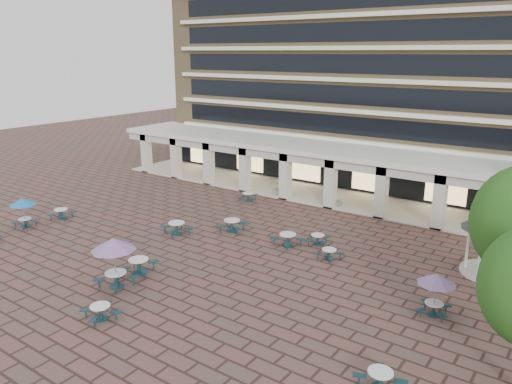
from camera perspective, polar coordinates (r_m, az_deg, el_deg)
ground at (r=31.70m, az=-5.56°, el=-6.57°), size 120.00×120.00×0.00m
apartment_building at (r=51.26m, az=13.84°, el=15.99°), size 40.00×15.50×25.20m
retail_arcade at (r=42.55m, az=7.54°, el=3.40°), size 42.00×6.60×4.40m
picnic_table_1 at (r=24.80m, az=-17.35°, el=-12.86°), size 1.86×1.86×0.71m
picnic_table_2 at (r=28.97m, az=-13.26°, el=-8.08°), size 2.29×2.29×0.84m
picnic_table_3 at (r=20.10m, az=14.00°, el=-19.95°), size 1.96×1.96×0.72m
picnic_table_4 at (r=38.47m, az=-25.11°, el=-1.12°), size 1.86×1.86×2.14m
picnic_table_5 at (r=34.39m, az=-9.06°, el=-3.98°), size 2.29×2.29×0.84m
picnic_table_6 at (r=26.94m, az=-15.98°, el=-5.97°), size 2.36×2.36×2.72m
picnic_table_7 at (r=32.06m, az=3.63°, el=-5.34°), size 2.10×2.10×0.81m
picnic_table_8 at (r=39.84m, az=-21.37°, el=-2.24°), size 2.02×2.02×0.73m
picnic_table_9 at (r=34.52m, az=-2.76°, el=-3.73°), size 2.21×2.21×0.84m
picnic_table_10 at (r=30.32m, az=8.35°, el=-6.94°), size 1.63×1.63×0.66m
picnic_table_11 at (r=24.88m, az=19.95°, el=-9.51°), size 1.82×1.82×2.10m
picnic_table_12 at (r=41.45m, az=-0.94°, el=-0.48°), size 1.91×1.91×0.70m
picnic_table_13 at (r=32.52m, az=7.06°, el=-5.29°), size 1.72×1.72×0.65m
gazebo at (r=30.32m, az=25.90°, el=-3.76°), size 3.84×3.84×3.58m
planter_left at (r=42.94m, az=2.89°, el=0.23°), size 1.50×0.81×1.28m
planter_right at (r=40.60m, az=8.73°, el=-0.87°), size 1.50×0.69×1.27m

